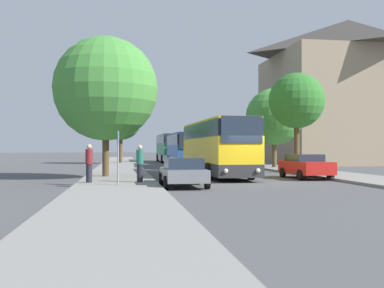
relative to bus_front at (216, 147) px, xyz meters
name	(u,v)px	position (x,y,z in m)	size (l,w,h in m)	color
ground_plane	(251,183)	(0.66, -5.73, -1.90)	(300.00, 300.00, 0.00)	#4C4C4F
sidewalk_left	(117,183)	(-6.34, -5.73, -1.82)	(4.00, 120.00, 0.15)	gray
sidewalk_right	(373,180)	(7.66, -5.73, -1.82)	(4.00, 120.00, 0.15)	gray
building_right_background	(349,92)	(19.93, 19.91, 6.48)	(17.36, 14.14, 16.77)	gray
bus_front	(216,147)	(0.00, 0.00, 0.00)	(2.93, 12.11, 3.57)	#2D2D2D
bus_middle	(185,149)	(-0.18, 13.42, -0.18)	(3.00, 10.64, 3.20)	silver
bus_rear	(169,148)	(-0.13, 28.52, -0.02)	(2.71, 11.98, 3.52)	silver
parked_car_left_curb	(183,172)	(-3.23, -7.61, -1.17)	(2.07, 4.15, 1.39)	slate
parked_car_right_near	(305,166)	(4.84, -3.07, -1.12)	(2.15, 4.28, 1.47)	red
parked_car_right_far	(228,158)	(4.48, 15.28, -1.06)	(2.14, 4.57, 1.63)	black
bus_stop_sign	(118,152)	(-6.29, -7.83, -0.21)	(0.08, 0.45, 2.48)	gray
pedestrian_waiting_near	(140,163)	(-5.23, -6.20, -0.80)	(0.36, 0.36, 1.86)	#23232D
pedestrian_waiting_far	(89,163)	(-7.72, -6.10, -0.79)	(0.36, 0.36, 1.89)	#23232D
tree_left_near	(121,119)	(-6.26, 23.40, 3.27)	(4.86, 4.86, 7.46)	brown
tree_left_far	(106,89)	(-7.09, -1.28, 3.52)	(6.27, 6.27, 8.41)	#513D23
tree_right_near	(297,101)	(6.72, 2.93, 3.44)	(4.14, 4.14, 7.29)	#513D23
tree_right_mid	(274,117)	(7.25, 9.39, 2.71)	(5.06, 5.06, 7.00)	brown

